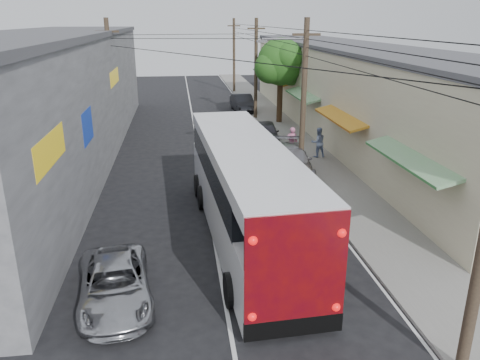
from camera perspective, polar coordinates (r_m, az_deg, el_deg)
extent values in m
plane|color=black|center=(12.95, -1.05, -18.66)|extent=(120.00, 120.00, 0.00)
cube|color=slate|center=(32.11, 6.49, 4.76)|extent=(3.00, 80.00, 0.12)
cube|color=beige|center=(34.74, 13.23, 10.42)|extent=(6.00, 40.00, 6.00)
cube|color=#4C4C51|center=(34.44, 13.63, 15.52)|extent=(6.20, 40.00, 0.30)
cube|color=#1C8028|center=(19.10, 20.33, 2.60)|extent=(1.39, 6.00, 0.46)
cube|color=#C26516|center=(26.23, 12.41, 7.58)|extent=(1.39, 6.00, 0.46)
cube|color=#1C8028|center=(33.75, 7.87, 10.33)|extent=(1.39, 6.00, 0.46)
cube|color=#C26516|center=(41.45, 4.96, 12.03)|extent=(1.39, 6.00, 0.46)
cube|color=#1C8028|center=(49.24, 2.94, 13.18)|extent=(1.39, 6.00, 0.46)
cube|color=gray|center=(29.47, -22.20, 9.04)|extent=(7.00, 36.00, 7.00)
cube|color=#4C4C51|center=(29.15, -23.10, 16.00)|extent=(7.20, 36.00, 0.30)
cube|color=yellow|center=(15.19, -22.30, 3.42)|extent=(0.12, 3.50, 1.00)
cube|color=#1433A5|center=(21.02, -18.22, 6.23)|extent=(0.12, 2.20, 1.40)
cube|color=yellow|center=(30.63, -15.16, 12.00)|extent=(0.12, 4.00, 0.90)
cylinder|color=#473828|center=(24.35, 7.75, 9.62)|extent=(0.28, 0.28, 8.00)
cube|color=#473828|center=(24.04, 8.11, 17.16)|extent=(1.40, 0.12, 0.12)
cylinder|color=#473828|center=(38.90, 1.95, 13.26)|extent=(0.28, 0.28, 8.00)
cube|color=#473828|center=(38.71, 2.00, 17.98)|extent=(1.40, 0.12, 0.12)
cylinder|color=#473828|center=(53.70, -0.74, 14.87)|extent=(0.28, 0.28, 8.00)
cube|color=#473828|center=(53.56, -0.75, 18.29)|extent=(1.40, 0.12, 0.12)
cylinder|color=#473828|center=(30.71, -15.36, 11.06)|extent=(0.28, 0.28, 8.00)
cube|color=#473828|center=(30.47, -15.90, 17.02)|extent=(1.40, 0.12, 0.12)
cylinder|color=#59595E|center=(23.78, 5.41, 16.76)|extent=(2.20, 0.10, 0.10)
cube|color=#59595E|center=(23.57, 2.68, 16.55)|extent=(0.50, 0.18, 0.12)
cylinder|color=#3F2B19|center=(37.51, 4.86, 9.91)|extent=(0.44, 0.44, 4.00)
sphere|color=#1B5115|center=(37.17, 4.99, 14.17)|extent=(3.60, 3.60, 3.60)
sphere|color=#1B5115|center=(38.03, 6.28, 13.33)|extent=(2.60, 2.60, 2.60)
sphere|color=#1B5115|center=(36.64, 3.69, 13.51)|extent=(2.40, 2.40, 2.40)
sphere|color=#1B5115|center=(36.26, 5.99, 14.66)|extent=(2.20, 2.20, 2.20)
sphere|color=#1B5115|center=(37.97, 4.24, 14.60)|extent=(2.00, 2.00, 2.00)
cube|color=silver|center=(17.59, 0.64, -3.40)|extent=(3.33, 12.68, 1.99)
cube|color=black|center=(17.57, 0.32, 1.66)|extent=(3.23, 10.59, 1.05)
cube|color=silver|center=(16.87, 0.67, 3.51)|extent=(3.33, 12.68, 0.52)
cube|color=maroon|center=(11.72, 6.85, -10.94)|extent=(2.59, 0.23, 3.03)
cube|color=black|center=(12.60, 6.55, -17.34)|extent=(2.62, 0.25, 0.52)
sphere|color=red|center=(12.06, 1.48, -16.31)|extent=(0.23, 0.23, 0.23)
sphere|color=red|center=(12.64, 11.61, -14.92)|extent=(0.23, 0.23, 0.23)
sphere|color=red|center=(10.99, 1.57, -7.38)|extent=(0.23, 0.23, 0.23)
sphere|color=red|center=(11.61, 12.29, -6.31)|extent=(0.23, 0.23, 0.23)
cylinder|color=black|center=(13.84, -1.14, -13.26)|extent=(0.37, 1.06, 1.05)
cylinder|color=black|center=(14.44, 9.38, -12.06)|extent=(0.37, 1.06, 1.05)
cylinder|color=black|center=(20.55, -4.68, -2.12)|extent=(0.37, 1.06, 1.05)
cylinder|color=black|center=(20.95, 2.45, -1.64)|extent=(0.37, 1.06, 1.05)
cylinder|color=black|center=(22.01, -5.13, -0.67)|extent=(0.37, 1.06, 1.05)
cylinder|color=black|center=(22.39, 1.54, -0.25)|extent=(0.37, 1.06, 1.05)
imported|color=#B1B2B8|center=(14.41, -14.99, -12.17)|extent=(2.60, 4.62, 1.22)
imported|color=gray|center=(24.92, 6.09, 2.30)|extent=(2.79, 5.60, 1.56)
imported|color=#28272C|center=(31.56, 3.16, 5.81)|extent=(2.12, 4.31, 1.41)
imported|color=black|center=(42.63, 0.33, 9.38)|extent=(1.92, 4.68, 1.51)
imported|color=#C2668F|center=(27.78, 6.34, 4.58)|extent=(0.72, 0.52, 1.83)
imported|color=#8B9FCB|center=(28.10, 9.51, 4.55)|extent=(0.92, 0.75, 1.78)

